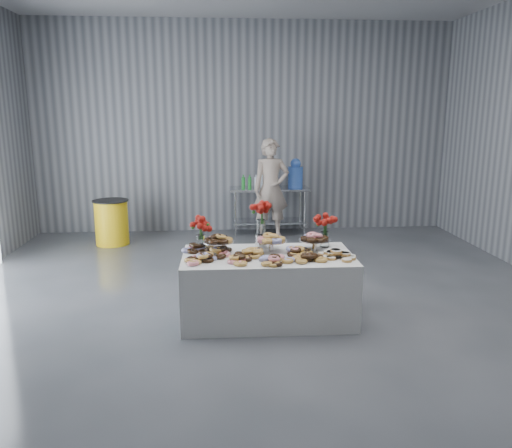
{
  "coord_description": "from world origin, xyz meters",
  "views": [
    {
      "loc": [
        -0.51,
        -5.27,
        2.31
      ],
      "look_at": [
        -0.07,
        0.43,
        1.02
      ],
      "focal_mm": 35.0,
      "sensor_mm": 36.0,
      "label": 1
    }
  ],
  "objects_px": {
    "display_table": "(268,287)",
    "person": "(271,189)",
    "trash_barrel": "(112,222)",
    "water_jug": "(295,174)",
    "prep_table": "(269,202)"
  },
  "relations": [
    {
      "from": "prep_table",
      "to": "trash_barrel",
      "type": "distance_m",
      "value": 2.93
    },
    {
      "from": "prep_table",
      "to": "person",
      "type": "height_order",
      "value": "person"
    },
    {
      "from": "prep_table",
      "to": "trash_barrel",
      "type": "xyz_separation_m",
      "value": [
        -2.87,
        -0.57,
        -0.22
      ]
    },
    {
      "from": "display_table",
      "to": "trash_barrel",
      "type": "bearing_deg",
      "value": 125.03
    },
    {
      "from": "water_jug",
      "to": "person",
      "type": "bearing_deg",
      "value": -148.34
    },
    {
      "from": "water_jug",
      "to": "person",
      "type": "relative_size",
      "value": 0.3
    },
    {
      "from": "prep_table",
      "to": "display_table",
      "type": "bearing_deg",
      "value": -96.05
    },
    {
      "from": "display_table",
      "to": "person",
      "type": "bearing_deg",
      "value": 83.43
    },
    {
      "from": "water_jug",
      "to": "person",
      "type": "distance_m",
      "value": 0.63
    },
    {
      "from": "water_jug",
      "to": "person",
      "type": "height_order",
      "value": "person"
    },
    {
      "from": "person",
      "to": "prep_table",
      "type": "bearing_deg",
      "value": 84.07
    },
    {
      "from": "prep_table",
      "to": "trash_barrel",
      "type": "relative_size",
      "value": 1.88
    },
    {
      "from": "prep_table",
      "to": "water_jug",
      "type": "bearing_deg",
      "value": -0.0
    },
    {
      "from": "display_table",
      "to": "water_jug",
      "type": "distance_m",
      "value": 4.22
    },
    {
      "from": "water_jug",
      "to": "display_table",
      "type": "bearing_deg",
      "value": -102.93
    }
  ]
}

